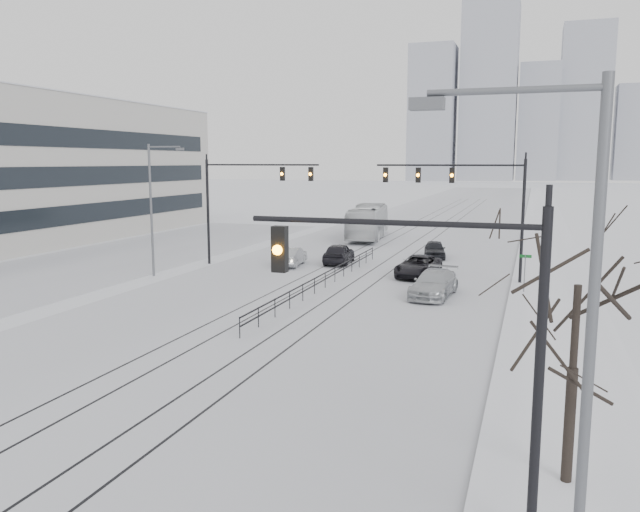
{
  "coord_description": "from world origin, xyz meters",
  "views": [
    {
      "loc": [
        12.15,
        -6.3,
        7.81
      ],
      "look_at": [
        2.23,
        22.53,
        3.2
      ],
      "focal_mm": 35.0,
      "sensor_mm": 36.0,
      "label": 1
    }
  ],
  "objects_px": {
    "sedan_sb_outer": "(291,257)",
    "sedan_nb_far": "(435,250)",
    "sedan_nb_front": "(418,266)",
    "box_truck": "(368,222)",
    "traffic_mast_near": "(456,327)",
    "bare_tree": "(577,306)",
    "sedan_sb_inner": "(339,253)",
    "sedan_nb_right": "(434,284)"
  },
  "relations": [
    {
      "from": "sedan_sb_inner",
      "to": "box_truck",
      "type": "relative_size",
      "value": 0.38
    },
    {
      "from": "sedan_nb_front",
      "to": "sedan_sb_outer",
      "type": "bearing_deg",
      "value": 176.74
    },
    {
      "from": "sedan_sb_inner",
      "to": "box_truck",
      "type": "xyz_separation_m",
      "value": [
        -1.91,
        16.12,
        0.92
      ]
    },
    {
      "from": "traffic_mast_near",
      "to": "sedan_nb_right",
      "type": "distance_m",
      "value": 24.28
    },
    {
      "from": "sedan_sb_inner",
      "to": "sedan_nb_far",
      "type": "relative_size",
      "value": 1.13
    },
    {
      "from": "sedan_sb_inner",
      "to": "sedan_sb_outer",
      "type": "bearing_deg",
      "value": 30.38
    },
    {
      "from": "traffic_mast_near",
      "to": "sedan_nb_far",
      "type": "height_order",
      "value": "traffic_mast_near"
    },
    {
      "from": "traffic_mast_near",
      "to": "sedan_nb_far",
      "type": "bearing_deg",
      "value": 99.12
    },
    {
      "from": "sedan_sb_outer",
      "to": "sedan_nb_far",
      "type": "xyz_separation_m",
      "value": [
        9.68,
        7.47,
        -0.01
      ]
    },
    {
      "from": "bare_tree",
      "to": "sedan_nb_right",
      "type": "distance_m",
      "value": 21.93
    },
    {
      "from": "bare_tree",
      "to": "sedan_sb_outer",
      "type": "height_order",
      "value": "bare_tree"
    },
    {
      "from": "sedan_nb_front",
      "to": "sedan_nb_right",
      "type": "height_order",
      "value": "sedan_nb_right"
    },
    {
      "from": "box_truck",
      "to": "sedan_sb_outer",
      "type": "bearing_deg",
      "value": 78.99
    },
    {
      "from": "traffic_mast_near",
      "to": "bare_tree",
      "type": "relative_size",
      "value": 1.15
    },
    {
      "from": "traffic_mast_near",
      "to": "sedan_sb_outer",
      "type": "bearing_deg",
      "value": 117.04
    },
    {
      "from": "box_truck",
      "to": "bare_tree",
      "type": "bearing_deg",
      "value": 102.89
    },
    {
      "from": "sedan_nb_front",
      "to": "sedan_nb_right",
      "type": "relative_size",
      "value": 0.99
    },
    {
      "from": "sedan_nb_front",
      "to": "box_truck",
      "type": "bearing_deg",
      "value": 118.46
    },
    {
      "from": "sedan_sb_inner",
      "to": "sedan_nb_front",
      "type": "height_order",
      "value": "sedan_sb_inner"
    },
    {
      "from": "bare_tree",
      "to": "sedan_nb_far",
      "type": "relative_size",
      "value": 1.49
    },
    {
      "from": "sedan_nb_far",
      "to": "sedan_nb_right",
      "type": "bearing_deg",
      "value": -92.32
    },
    {
      "from": "sedan_sb_inner",
      "to": "sedan_nb_front",
      "type": "relative_size",
      "value": 0.9
    },
    {
      "from": "sedan_nb_front",
      "to": "sedan_nb_far",
      "type": "distance_m",
      "value": 8.82
    },
    {
      "from": "sedan_nb_front",
      "to": "box_truck",
      "type": "relative_size",
      "value": 0.42
    },
    {
      "from": "sedan_sb_inner",
      "to": "box_truck",
      "type": "bearing_deg",
      "value": -88.47
    },
    {
      "from": "sedan_sb_outer",
      "to": "sedan_nb_right",
      "type": "distance_m",
      "value": 14.04
    },
    {
      "from": "sedan_sb_outer",
      "to": "traffic_mast_near",
      "type": "bearing_deg",
      "value": 109.8
    },
    {
      "from": "traffic_mast_near",
      "to": "box_truck",
      "type": "distance_m",
      "value": 51.63
    },
    {
      "from": "traffic_mast_near",
      "to": "sedan_nb_right",
      "type": "relative_size",
      "value": 1.34
    },
    {
      "from": "sedan_nb_right",
      "to": "sedan_nb_far",
      "type": "height_order",
      "value": "sedan_nb_right"
    },
    {
      "from": "sedan_nb_far",
      "to": "traffic_mast_near",
      "type": "bearing_deg",
      "value": -91.7
    },
    {
      "from": "box_truck",
      "to": "traffic_mast_near",
      "type": "bearing_deg",
      "value": 99.22
    },
    {
      "from": "traffic_mast_near",
      "to": "sedan_nb_front",
      "type": "bearing_deg",
      "value": 101.35
    },
    {
      "from": "sedan_nb_right",
      "to": "bare_tree",
      "type": "bearing_deg",
      "value": -68.3
    },
    {
      "from": "sedan_sb_inner",
      "to": "sedan_nb_front",
      "type": "bearing_deg",
      "value": 147.21
    },
    {
      "from": "sedan_nb_front",
      "to": "sedan_nb_far",
      "type": "xyz_separation_m",
      "value": [
        -0.22,
        8.82,
        -0.02
      ]
    },
    {
      "from": "sedan_nb_front",
      "to": "box_truck",
      "type": "height_order",
      "value": "box_truck"
    },
    {
      "from": "sedan_nb_far",
      "to": "box_truck",
      "type": "bearing_deg",
      "value": 117.26
    },
    {
      "from": "sedan_nb_right",
      "to": "sedan_nb_far",
      "type": "distance_m",
      "value": 15.07
    },
    {
      "from": "sedan_sb_inner",
      "to": "sedan_sb_outer",
      "type": "height_order",
      "value": "sedan_sb_inner"
    },
    {
      "from": "traffic_mast_near",
      "to": "sedan_nb_front",
      "type": "relative_size",
      "value": 1.36
    },
    {
      "from": "box_truck",
      "to": "sedan_sb_inner",
      "type": "bearing_deg",
      "value": 89.41
    }
  ]
}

